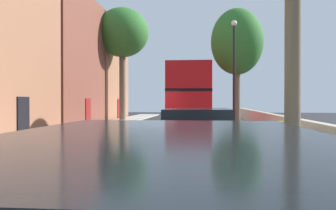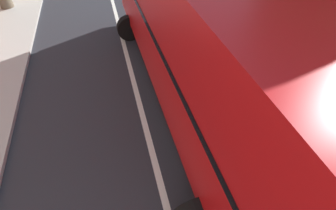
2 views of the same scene
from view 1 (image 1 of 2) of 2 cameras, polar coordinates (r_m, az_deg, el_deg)
ground_plane at (r=16.71m, az=-3.12°, el=-5.80°), size 84.00×84.00×0.00m
road_centre_line at (r=16.71m, az=-3.12°, el=-5.79°), size 0.16×54.00×0.01m
sidewalk_left at (r=18.15m, az=-18.62°, el=-5.13°), size 2.60×60.00×0.12m
sidewalk_right at (r=16.63m, az=13.87°, el=-5.64°), size 2.60×60.00×0.12m
boundary_wall_right at (r=16.85m, az=19.12°, el=-3.80°), size 0.36×54.00×1.16m
double_decker_bus at (r=23.69m, az=3.83°, el=1.79°), size 3.72×11.15×4.06m
parked_car_black_right_0 at (r=9.13m, az=4.95°, el=-5.13°), size 2.56×4.53×1.67m
parked_car_blue_right_3 at (r=37.24m, az=5.96°, el=-0.76°), size 2.45×3.98×1.75m
street_tree_right_1 at (r=23.47m, az=11.42°, el=10.17°), size 3.44×3.44×7.90m
street_tree_left_2 at (r=33.45m, az=-7.61°, el=11.71°), size 5.00×5.00×10.62m
lamppost_right at (r=19.72m, az=10.93°, el=6.25°), size 0.32×0.32×6.31m
litter_bin_right at (r=11.84m, az=18.96°, el=-5.21°), size 0.55×0.55×1.09m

